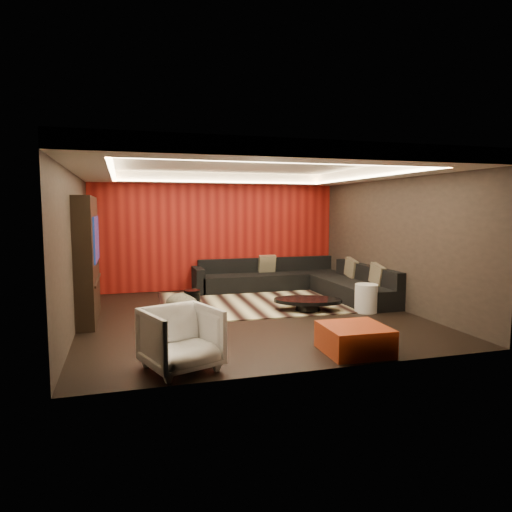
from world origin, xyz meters
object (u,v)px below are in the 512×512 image
object	(u,v)px
coffee_table	(308,304)
armchair	(181,339)
drum_stool	(192,300)
white_side_table	(366,298)
orange_ottoman	(354,339)
sectional_sofa	(299,282)

from	to	relation	value
coffee_table	armchair	xyz separation A→B (m)	(-2.77, -2.55, 0.26)
drum_stool	coffee_table	bearing A→B (deg)	-18.53
coffee_table	white_side_table	world-z (taller)	white_side_table
orange_ottoman	white_side_table	bearing A→B (deg)	56.66
coffee_table	sectional_sofa	bearing A→B (deg)	73.32
coffee_table	drum_stool	xyz separation A→B (m)	(-2.15, 0.72, 0.08)
white_side_table	sectional_sofa	world-z (taller)	sectional_sofa
drum_stool	sectional_sofa	xyz separation A→B (m)	(2.69, 1.09, 0.05)
coffee_table	armchair	bearing A→B (deg)	-137.28
orange_ottoman	armchair	bearing A→B (deg)	180.00
coffee_table	orange_ottoman	world-z (taller)	orange_ottoman
white_side_table	orange_ottoman	bearing A→B (deg)	-123.34
coffee_table	white_side_table	bearing A→B (deg)	-20.75
white_side_table	orange_ottoman	xyz separation A→B (m)	(-1.42, -2.16, -0.08)
armchair	drum_stool	bearing A→B (deg)	59.60
armchair	sectional_sofa	size ratio (longest dim) A/B	0.24
orange_ottoman	sectional_sofa	bearing A→B (deg)	78.09
coffee_table	drum_stool	world-z (taller)	drum_stool
white_side_table	sectional_sofa	bearing A→B (deg)	102.76
drum_stool	orange_ottoman	distance (m)	3.72
coffee_table	drum_stool	bearing A→B (deg)	161.47
drum_stool	white_side_table	bearing A→B (deg)	-19.26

